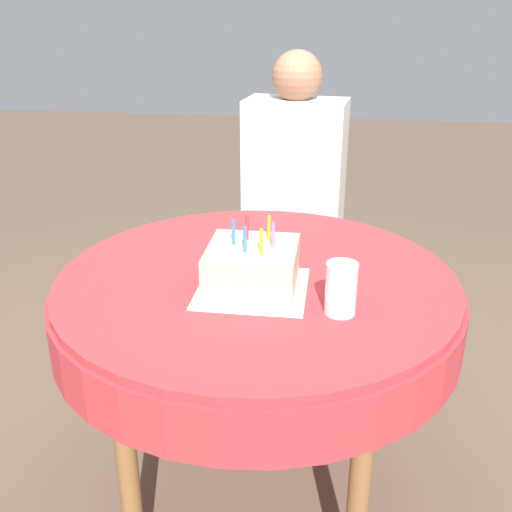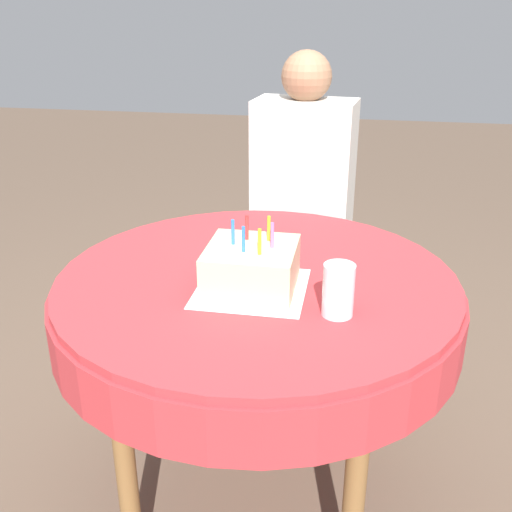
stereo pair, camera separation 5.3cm
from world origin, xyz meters
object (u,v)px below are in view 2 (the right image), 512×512
object	(u,v)px
birthday_cake	(253,268)
chair	(305,233)
person	(302,192)
drinking_glass	(338,290)

from	to	relation	value
birthday_cake	chair	bearing A→B (deg)	87.70
person	birthday_cake	xyz separation A→B (m)	(-0.03, -0.82, 0.07)
chair	drinking_glass	distance (m)	1.04
person	drinking_glass	xyz separation A→B (m)	(0.17, -0.91, 0.07)
birthday_cake	drinking_glass	xyz separation A→B (m)	(0.20, -0.09, 0.00)
chair	birthday_cake	bearing A→B (deg)	-85.53
person	drinking_glass	size ratio (longest dim) A/B	10.17
chair	drinking_glass	bearing A→B (deg)	-73.87
chair	birthday_cake	xyz separation A→B (m)	(-0.04, -0.91, 0.26)
chair	drinking_glass	xyz separation A→B (m)	(0.16, -1.00, 0.26)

